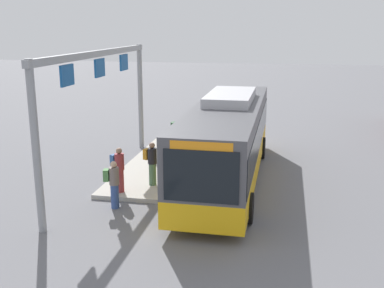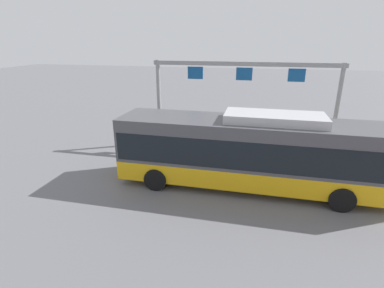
{
  "view_description": "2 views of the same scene",
  "coord_description": "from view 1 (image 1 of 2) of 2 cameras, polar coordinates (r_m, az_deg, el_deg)",
  "views": [
    {
      "loc": [
        17.82,
        2.05,
        6.09
      ],
      "look_at": [
        1.13,
        -1.2,
        1.75
      ],
      "focal_mm": 43.56,
      "sensor_mm": 36.0,
      "label": 1
    },
    {
      "loc": [
        -0.13,
        12.16,
        6.31
      ],
      "look_at": [
        2.95,
        -1.45,
        1.33
      ],
      "focal_mm": 27.35,
      "sensor_mm": 36.0,
      "label": 2
    }
  ],
  "objects": [
    {
      "name": "trash_bin",
      "position": [
        25.03,
        -2.04,
        1.67
      ],
      "size": [
        0.52,
        0.52,
        0.9
      ],
      "primitive_type": "cylinder",
      "color": "#2D5133",
      "rests_on": "platform_curb"
    },
    {
      "name": "person_waiting_mid",
      "position": [
        17.73,
        -4.95,
        -2.25
      ],
      "size": [
        0.5,
        0.6,
        1.67
      ],
      "rotation": [
        0.0,
        0.0,
        1.15
      ],
      "color": "#476B4C",
      "rests_on": "platform_curb"
    },
    {
      "name": "person_waiting_near",
      "position": [
        17.12,
        -8.93,
        -2.98
      ],
      "size": [
        0.5,
        0.6,
        1.67
      ],
      "rotation": [
        0.0,
        0.0,
        1.14
      ],
      "color": "maroon",
      "rests_on": "platform_curb"
    },
    {
      "name": "platform_sign_gantry",
      "position": [
        18.61,
        -11.14,
        7.05
      ],
      "size": [
        10.66,
        0.24,
        5.2
      ],
      "color": "gray",
      "rests_on": "ground"
    },
    {
      "name": "ground_plane",
      "position": [
        18.94,
        4.24,
        -4.47
      ],
      "size": [
        120.0,
        120.0,
        0.0
      ],
      "primitive_type": "plane",
      "color": "slate"
    },
    {
      "name": "person_boarding",
      "position": [
        16.07,
        -9.6,
        -4.76
      ],
      "size": [
        0.39,
        0.56,
        1.67
      ],
      "rotation": [
        0.0,
        0.0,
        1.73
      ],
      "color": "#334C8C",
      "rests_on": "ground"
    },
    {
      "name": "platform_curb",
      "position": [
        21.33,
        -3.53,
        -2.07
      ],
      "size": [
        10.0,
        2.8,
        0.16
      ],
      "primitive_type": "cube",
      "color": "#B2ADA3",
      "rests_on": "ground"
    },
    {
      "name": "bus_main",
      "position": [
        18.45,
        4.35,
        0.88
      ],
      "size": [
        11.66,
        2.76,
        3.46
      ],
      "rotation": [
        0.0,
        0.0,
        -0.01
      ],
      "color": "#EAAD14",
      "rests_on": "ground"
    }
  ]
}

